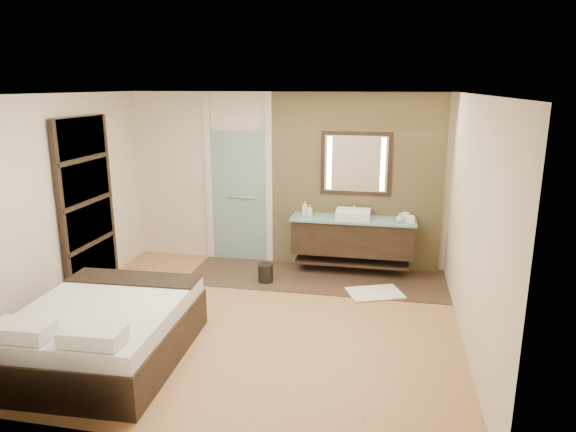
% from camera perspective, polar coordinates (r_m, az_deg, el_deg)
% --- Properties ---
extents(floor, '(5.00, 5.00, 0.00)m').
position_cam_1_polar(floor, '(6.42, -4.34, -11.54)').
color(floor, '#A76B46').
rests_on(floor, ground).
extents(tile_strip, '(3.80, 1.30, 0.01)m').
position_cam_1_polar(tile_strip, '(7.74, 3.16, -6.80)').
color(tile_strip, '#3B2C20').
rests_on(tile_strip, floor).
extents(stone_wall, '(2.60, 0.08, 2.70)m').
position_cam_1_polar(stone_wall, '(7.91, 7.52, 3.70)').
color(stone_wall, tan).
rests_on(stone_wall, floor).
extents(vanity, '(1.85, 0.55, 0.88)m').
position_cam_1_polar(vanity, '(7.81, 7.18, -2.25)').
color(vanity, black).
rests_on(vanity, stone_wall).
extents(mirror_unit, '(1.06, 0.04, 0.96)m').
position_cam_1_polar(mirror_unit, '(7.81, 7.56, 5.79)').
color(mirror_unit, black).
rests_on(mirror_unit, stone_wall).
extents(frosted_door, '(1.10, 0.12, 2.70)m').
position_cam_1_polar(frosted_door, '(8.27, -5.45, 2.76)').
color(frosted_door, '#B9EAE4').
rests_on(frosted_door, floor).
extents(shoji_partition, '(0.06, 1.20, 2.40)m').
position_cam_1_polar(shoji_partition, '(7.51, -21.39, 1.16)').
color(shoji_partition, black).
rests_on(shoji_partition, floor).
extents(bed, '(1.64, 2.01, 0.75)m').
position_cam_1_polar(bed, '(5.79, -19.70, -11.96)').
color(bed, black).
rests_on(bed, floor).
extents(bath_mat, '(0.85, 0.73, 0.02)m').
position_cam_1_polar(bath_mat, '(7.24, 9.62, -8.42)').
color(bath_mat, white).
rests_on(bath_mat, floor).
extents(waste_bin, '(0.25, 0.25, 0.27)m').
position_cam_1_polar(waste_bin, '(7.52, -2.50, -6.37)').
color(waste_bin, black).
rests_on(waste_bin, floor).
extents(tissue_box, '(0.12, 0.12, 0.10)m').
position_cam_1_polar(tissue_box, '(7.61, 13.37, -0.35)').
color(tissue_box, silver).
rests_on(tissue_box, vanity).
extents(soap_bottle_a, '(0.11, 0.11, 0.23)m').
position_cam_1_polar(soap_bottle_a, '(7.80, 1.88, 0.88)').
color(soap_bottle_a, silver).
rests_on(soap_bottle_a, vanity).
extents(soap_bottle_b, '(0.08, 0.08, 0.17)m').
position_cam_1_polar(soap_bottle_b, '(7.79, 2.42, 0.64)').
color(soap_bottle_b, '#B2B2B2').
rests_on(soap_bottle_b, vanity).
extents(soap_bottle_c, '(0.13, 0.13, 0.14)m').
position_cam_1_polar(soap_bottle_c, '(7.57, 12.30, -0.22)').
color(soap_bottle_c, '#A1CBC9').
rests_on(soap_bottle_c, vanity).
extents(cup, '(0.15, 0.15, 0.10)m').
position_cam_1_polar(cup, '(7.81, 12.92, 0.03)').
color(cup, white).
rests_on(cup, vanity).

